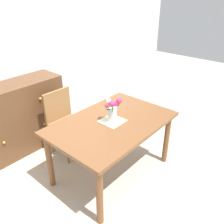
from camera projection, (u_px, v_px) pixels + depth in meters
ground_plane at (112, 171)px, 3.07m from camera, size 12.00×12.00×0.00m
back_wall at (26, 44)px, 3.34m from camera, size 7.00×0.10×2.80m
dining_table at (112, 129)px, 2.76m from camera, size 1.43×0.95×0.75m
chair_far at (64, 118)px, 3.25m from camera, size 0.42×0.42×0.90m
dresser at (15, 119)px, 3.26m from camera, size 1.40×0.47×1.00m
placemat at (112, 121)px, 2.72m from camera, size 0.25×0.25×0.01m
flower_vase at (112, 110)px, 2.65m from camera, size 0.22×0.17×0.29m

